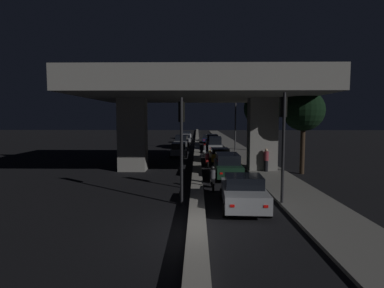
{
  "coord_description": "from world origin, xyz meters",
  "views": [
    {
      "loc": [
        0.01,
        -10.44,
        4.15
      ],
      "look_at": [
        -0.62,
        25.15,
        1.15
      ],
      "focal_mm": 28.0,
      "sensor_mm": 36.0,
      "label": 1
    }
  ],
  "objects_px": {
    "car_silver_lead_oncoming": "(179,149)",
    "car_silver_third_oncoming": "(186,139)",
    "car_silver_fourth": "(215,144)",
    "traffic_light_left_of_median": "(182,132)",
    "car_white_fourth_oncoming": "(187,135)",
    "motorcycle_black_filtering_near": "(213,180)",
    "traffic_light_right_of_median": "(283,129)",
    "street_lamp": "(232,113)",
    "car_dark_green_second": "(227,165)",
    "car_grey_fifth": "(212,140)",
    "car_dark_blue_sixth": "(208,139)",
    "car_grey_second_oncoming": "(182,141)",
    "car_taxi_yellow_third": "(220,155)",
    "pedestrian_on_sidewalk": "(266,160)",
    "car_silver_lead": "(243,192)",
    "motorcycle_red_filtering_mid": "(207,160)",
    "motorcycle_white_filtering_far": "(204,151)"
  },
  "relations": [
    {
      "from": "car_dark_blue_sixth",
      "to": "car_silver_lead_oncoming",
      "type": "height_order",
      "value": "car_silver_lead_oncoming"
    },
    {
      "from": "car_silver_third_oncoming",
      "to": "motorcycle_black_filtering_near",
      "type": "bearing_deg",
      "value": 3.31
    },
    {
      "from": "pedestrian_on_sidewalk",
      "to": "car_dark_blue_sixth",
      "type": "bearing_deg",
      "value": 96.7
    },
    {
      "from": "street_lamp",
      "to": "car_silver_fourth",
      "type": "distance_m",
      "value": 4.53
    },
    {
      "from": "car_grey_second_oncoming",
      "to": "car_silver_fourth",
      "type": "bearing_deg",
      "value": 41.05
    },
    {
      "from": "car_taxi_yellow_third",
      "to": "motorcycle_black_filtering_near",
      "type": "distance_m",
      "value": 11.2
    },
    {
      "from": "car_dark_blue_sixth",
      "to": "car_silver_third_oncoming",
      "type": "distance_m",
      "value": 3.85
    },
    {
      "from": "car_silver_lead",
      "to": "motorcycle_white_filtering_far",
      "type": "relative_size",
      "value": 2.27
    },
    {
      "from": "car_silver_fourth",
      "to": "car_white_fourth_oncoming",
      "type": "bearing_deg",
      "value": 12.54
    },
    {
      "from": "traffic_light_right_of_median",
      "to": "car_white_fourth_oncoming",
      "type": "distance_m",
      "value": 48.47
    },
    {
      "from": "car_silver_fourth",
      "to": "motorcycle_black_filtering_near",
      "type": "relative_size",
      "value": 2.4
    },
    {
      "from": "street_lamp",
      "to": "car_silver_third_oncoming",
      "type": "bearing_deg",
      "value": 115.27
    },
    {
      "from": "car_taxi_yellow_third",
      "to": "car_grey_second_oncoming",
      "type": "height_order",
      "value": "car_grey_second_oncoming"
    },
    {
      "from": "car_silver_lead",
      "to": "car_silver_fourth",
      "type": "xyz_separation_m",
      "value": [
        0.1,
        23.61,
        0.22
      ]
    },
    {
      "from": "car_silver_fourth",
      "to": "car_white_fourth_oncoming",
      "type": "height_order",
      "value": "car_silver_fourth"
    },
    {
      "from": "car_white_fourth_oncoming",
      "to": "motorcycle_black_filtering_near",
      "type": "xyz_separation_m",
      "value": [
        3.13,
        -44.93,
        -0.21
      ]
    },
    {
      "from": "street_lamp",
      "to": "car_silver_lead",
      "type": "bearing_deg",
      "value": -95.39
    },
    {
      "from": "traffic_light_right_of_median",
      "to": "motorcycle_black_filtering_near",
      "type": "relative_size",
      "value": 2.98
    },
    {
      "from": "car_silver_lead",
      "to": "car_silver_lead_oncoming",
      "type": "xyz_separation_m",
      "value": [
        -4.18,
        19.12,
        0.02
      ]
    },
    {
      "from": "car_silver_third_oncoming",
      "to": "motorcycle_red_filtering_mid",
      "type": "relative_size",
      "value": 2.5
    },
    {
      "from": "street_lamp",
      "to": "car_silver_fourth",
      "type": "bearing_deg",
      "value": -168.04
    },
    {
      "from": "traffic_light_right_of_median",
      "to": "street_lamp",
      "type": "bearing_deg",
      "value": 89.15
    },
    {
      "from": "motorcycle_red_filtering_mid",
      "to": "car_taxi_yellow_third",
      "type": "bearing_deg",
      "value": -30.22
    },
    {
      "from": "car_grey_second_oncoming",
      "to": "motorcycle_red_filtering_mid",
      "type": "bearing_deg",
      "value": 12.08
    },
    {
      "from": "car_taxi_yellow_third",
      "to": "motorcycle_black_filtering_near",
      "type": "height_order",
      "value": "motorcycle_black_filtering_near"
    },
    {
      "from": "car_grey_second_oncoming",
      "to": "car_white_fourth_oncoming",
      "type": "height_order",
      "value": "car_grey_second_oncoming"
    },
    {
      "from": "motorcycle_black_filtering_near",
      "to": "pedestrian_on_sidewalk",
      "type": "relative_size",
      "value": 1.03
    },
    {
      "from": "traffic_light_left_of_median",
      "to": "car_white_fourth_oncoming",
      "type": "xyz_separation_m",
      "value": [
        -1.48,
        47.97,
        -2.69
      ]
    },
    {
      "from": "car_dark_green_second",
      "to": "car_grey_fifth",
      "type": "relative_size",
      "value": 1.12
    },
    {
      "from": "car_silver_third_oncoming",
      "to": "pedestrian_on_sidewalk",
      "type": "bearing_deg",
      "value": 12.68
    },
    {
      "from": "car_white_fourth_oncoming",
      "to": "motorcycle_red_filtering_mid",
      "type": "xyz_separation_m",
      "value": [
        3.09,
        -36.48,
        -0.24
      ]
    },
    {
      "from": "car_taxi_yellow_third",
      "to": "car_white_fourth_oncoming",
      "type": "distance_m",
      "value": 34.08
    },
    {
      "from": "pedestrian_on_sidewalk",
      "to": "car_grey_fifth",
      "type": "bearing_deg",
      "value": 97.69
    },
    {
      "from": "car_silver_lead",
      "to": "car_white_fourth_oncoming",
      "type": "bearing_deg",
      "value": 7.48
    },
    {
      "from": "car_silver_lead",
      "to": "motorcycle_black_filtering_near",
      "type": "xyz_separation_m",
      "value": [
        -1.25,
        3.57,
        -0.16
      ]
    },
    {
      "from": "traffic_light_right_of_median",
      "to": "motorcycle_red_filtering_mid",
      "type": "bearing_deg",
      "value": 105.61
    },
    {
      "from": "traffic_light_right_of_median",
      "to": "motorcycle_white_filtering_far",
      "type": "distance_m",
      "value": 19.49
    },
    {
      "from": "traffic_light_left_of_median",
      "to": "street_lamp",
      "type": "distance_m",
      "value": 24.14
    },
    {
      "from": "car_dark_green_second",
      "to": "motorcycle_red_filtering_mid",
      "type": "bearing_deg",
      "value": 15.24
    },
    {
      "from": "car_white_fourth_oncoming",
      "to": "motorcycle_white_filtering_far",
      "type": "bearing_deg",
      "value": 3.44
    },
    {
      "from": "car_silver_fourth",
      "to": "car_grey_second_oncoming",
      "type": "bearing_deg",
      "value": 41.61
    },
    {
      "from": "car_dark_blue_sixth",
      "to": "car_grey_second_oncoming",
      "type": "xyz_separation_m",
      "value": [
        -4.09,
        -9.02,
        0.22
      ]
    },
    {
      "from": "car_grey_second_oncoming",
      "to": "motorcycle_white_filtering_far",
      "type": "bearing_deg",
      "value": 19.35
    },
    {
      "from": "car_silver_fourth",
      "to": "car_silver_lead_oncoming",
      "type": "height_order",
      "value": "car_silver_fourth"
    },
    {
      "from": "street_lamp",
      "to": "car_taxi_yellow_third",
      "type": "xyz_separation_m",
      "value": [
        -2.27,
        -9.37,
        -4.22
      ]
    },
    {
      "from": "car_grey_second_oncoming",
      "to": "car_white_fourth_oncoming",
      "type": "xyz_separation_m",
      "value": [
        0.02,
        19.39,
        -0.12
      ]
    },
    {
      "from": "traffic_light_left_of_median",
      "to": "motorcycle_white_filtering_far",
      "type": "xyz_separation_m",
      "value": [
        1.55,
        18.97,
        -2.9
      ]
    },
    {
      "from": "car_white_fourth_oncoming",
      "to": "car_dark_green_second",
      "type": "bearing_deg",
      "value": 3.53
    },
    {
      "from": "car_silver_lead_oncoming",
      "to": "car_silver_third_oncoming",
      "type": "height_order",
      "value": "car_silver_lead_oncoming"
    },
    {
      "from": "car_silver_lead",
      "to": "car_silver_lead_oncoming",
      "type": "relative_size",
      "value": 1.03
    }
  ]
}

